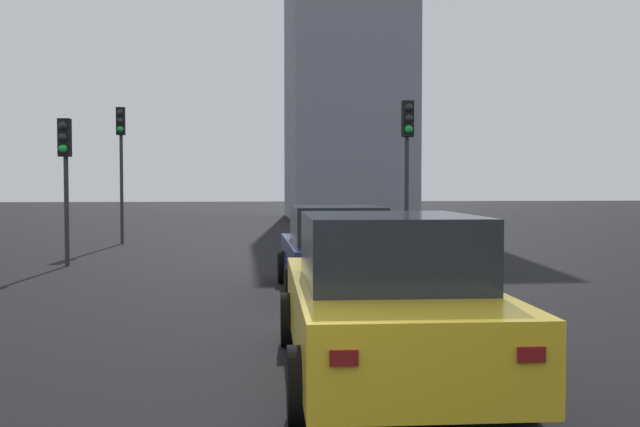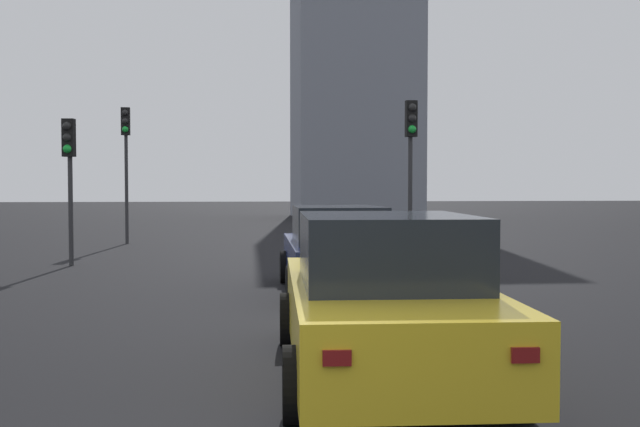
{
  "view_description": "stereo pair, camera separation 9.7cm",
  "coord_description": "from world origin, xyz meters",
  "px_view_note": "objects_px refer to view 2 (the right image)",
  "views": [
    {
      "loc": [
        -3.72,
        0.09,
        1.94
      ],
      "look_at": [
        5.72,
        -0.95,
        1.56
      ],
      "focal_mm": 40.07,
      "sensor_mm": 36.0,
      "label": 1
    },
    {
      "loc": [
        -3.73,
        -0.01,
        1.94
      ],
      "look_at": [
        5.72,
        -0.95,
        1.56
      ],
      "focal_mm": 40.07,
      "sensor_mm": 36.0,
      "label": 2
    }
  ],
  "objects_px": {
    "car_navy_left_lead": "(338,251)",
    "traffic_light_far_left": "(411,146)",
    "traffic_light_near_right": "(69,160)",
    "car_yellow_left_second": "(383,300)",
    "traffic_light_near_left": "(126,146)"
  },
  "relations": [
    {
      "from": "car_yellow_left_second",
      "to": "traffic_light_near_right",
      "type": "xyz_separation_m",
      "value": [
        10.47,
        5.6,
        1.75
      ]
    },
    {
      "from": "car_yellow_left_second",
      "to": "traffic_light_near_right",
      "type": "relative_size",
      "value": 1.32
    },
    {
      "from": "car_navy_left_lead",
      "to": "traffic_light_far_left",
      "type": "xyz_separation_m",
      "value": [
        4.88,
        -2.46,
        2.16
      ]
    },
    {
      "from": "car_navy_left_lead",
      "to": "traffic_light_near_right",
      "type": "distance_m",
      "value": 7.79
    },
    {
      "from": "car_navy_left_lead",
      "to": "traffic_light_near_left",
      "type": "distance_m",
      "value": 12.83
    },
    {
      "from": "traffic_light_near_right",
      "to": "traffic_light_far_left",
      "type": "distance_m",
      "value": 8.31
    },
    {
      "from": "traffic_light_near_left",
      "to": "traffic_light_near_right",
      "type": "distance_m",
      "value": 6.49
    },
    {
      "from": "traffic_light_near_left",
      "to": "traffic_light_near_right",
      "type": "height_order",
      "value": "traffic_light_near_left"
    },
    {
      "from": "car_navy_left_lead",
      "to": "traffic_light_near_right",
      "type": "bearing_deg",
      "value": 50.86
    },
    {
      "from": "traffic_light_near_right",
      "to": "traffic_light_far_left",
      "type": "xyz_separation_m",
      "value": [
        0.05,
        -8.3,
        0.37
      ]
    },
    {
      "from": "car_navy_left_lead",
      "to": "traffic_light_near_left",
      "type": "relative_size",
      "value": 0.96
    },
    {
      "from": "car_yellow_left_second",
      "to": "traffic_light_near_left",
      "type": "relative_size",
      "value": 1.04
    },
    {
      "from": "car_yellow_left_second",
      "to": "traffic_light_near_right",
      "type": "bearing_deg",
      "value": 30.22
    },
    {
      "from": "car_navy_left_lead",
      "to": "traffic_light_near_right",
      "type": "xyz_separation_m",
      "value": [
        4.83,
        5.84,
        1.79
      ]
    },
    {
      "from": "traffic_light_near_left",
      "to": "car_yellow_left_second",
      "type": "bearing_deg",
      "value": 15.07
    }
  ]
}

